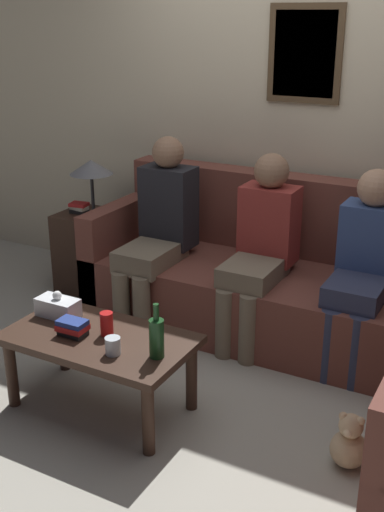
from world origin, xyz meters
TOP-DOWN VIEW (x-y plane):
  - ground_plane at (0.00, 0.00)m, footprint 16.00×16.00m
  - wall_back at (0.00, 1.02)m, footprint 9.00×0.08m
  - couch_main at (0.00, 0.55)m, footprint 2.30×0.91m
  - coffee_table at (-0.41, -0.74)m, footprint 0.96×0.54m
  - side_table_with_lamp at (-1.40, 0.50)m, footprint 0.41×0.41m
  - wine_bottle at (-0.04, -0.77)m, footprint 0.07×0.07m
  - drinking_glass at (-0.24, -0.85)m, footprint 0.08×0.08m
  - book_stack at (-0.53, -0.79)m, footprint 0.15×0.11m
  - soda_can at (-0.38, -0.70)m, footprint 0.07×0.07m
  - tissue_box at (-0.73, -0.65)m, footprint 0.23×0.12m
  - person_left at (-0.69, 0.33)m, footprint 0.34×0.64m
  - person_middle at (-0.00, 0.38)m, footprint 0.34×0.62m
  - person_right at (0.62, 0.40)m, footprint 0.34×0.60m
  - teddy_bear at (0.86, -0.59)m, footprint 0.17×0.17m

SIDE VIEW (x-z plane):
  - ground_plane at x=0.00m, z-range 0.00..0.00m
  - teddy_bear at x=0.86m, z-range -0.02..0.25m
  - couch_main at x=0.00m, z-range -0.16..0.80m
  - side_table_with_lamp at x=-1.40m, z-range -0.14..0.84m
  - coffee_table at x=-0.41m, z-range 0.14..0.56m
  - book_stack at x=-0.53m, z-range 0.42..0.50m
  - drinking_glass at x=-0.24m, z-range 0.42..0.50m
  - tissue_box at x=-0.73m, z-range 0.40..0.54m
  - soda_can at x=-0.38m, z-range 0.42..0.54m
  - wine_bottle at x=-0.04m, z-range 0.38..0.66m
  - person_right at x=0.62m, z-range 0.05..1.18m
  - person_middle at x=0.00m, z-range 0.05..1.21m
  - person_left at x=-0.69m, z-range 0.04..1.25m
  - wall_back at x=0.00m, z-range 0.00..2.60m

